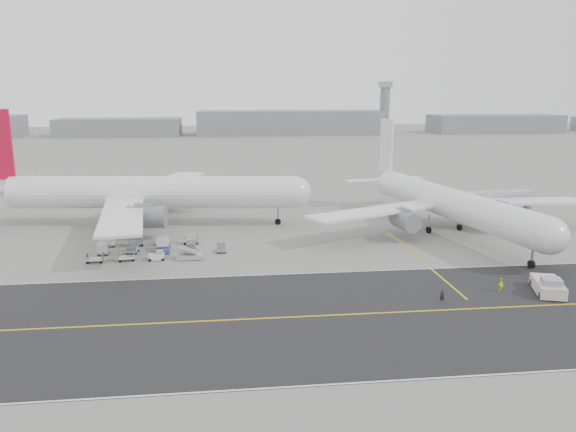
{
  "coord_description": "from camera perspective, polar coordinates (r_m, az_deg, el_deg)",
  "views": [
    {
      "loc": [
        -0.6,
        -79.38,
        26.17
      ],
      "look_at": [
        10.06,
        12.0,
        5.46
      ],
      "focal_mm": 35.0,
      "sensor_mm": 36.0,
      "label": 1
    }
  ],
  "objects": [
    {
      "name": "pushback_tug",
      "position": [
        81.65,
        24.93,
        -6.47
      ],
      "size": [
        5.08,
        8.89,
        2.52
      ],
      "rotation": [
        0.0,
        0.0,
        -0.31
      ],
      "color": "beige",
      "rests_on": "ground"
    },
    {
      "name": "control_tower",
      "position": [
        358.91,
        9.81,
        10.92
      ],
      "size": [
        7.0,
        7.0,
        31.25
      ],
      "color": "gray",
      "rests_on": "ground"
    },
    {
      "name": "airliner_a",
      "position": [
        113.78,
        -14.29,
        2.34
      ],
      "size": [
        65.55,
        64.5,
        22.65
      ],
      "rotation": [
        0.0,
        0.0,
        1.45
      ],
      "color": "white",
      "rests_on": "ground"
    },
    {
      "name": "ground_crew_a",
      "position": [
        73.94,
        15.41,
        -7.84
      ],
      "size": [
        0.69,
        0.55,
        1.65
      ],
      "primitive_type": "imported",
      "rotation": [
        0.0,
        0.0,
        -0.29
      ],
      "color": "black",
      "rests_on": "ground"
    },
    {
      "name": "gse_cluster",
      "position": [
        95.55,
        -14.17,
        -3.61
      ],
      "size": [
        22.53,
        17.3,
        1.99
      ],
      "primitive_type": null,
      "rotation": [
        0.0,
        0.0,
        0.03
      ],
      "color": "#9FA0A4",
      "rests_on": "ground"
    },
    {
      "name": "jet_bridge",
      "position": [
        120.92,
        20.31,
        1.56
      ],
      "size": [
        17.16,
        4.14,
        6.44
      ],
      "rotation": [
        0.0,
        0.0,
        0.06
      ],
      "color": "gray",
      "rests_on": "ground"
    },
    {
      "name": "horizon_buildings",
      "position": [
        341.76,
        -1.51,
        8.29
      ],
      "size": [
        520.0,
        28.0,
        28.0
      ],
      "primitive_type": null,
      "color": "gray",
      "rests_on": "ground"
    },
    {
      "name": "ground",
      "position": [
        83.58,
        -5.94,
        -5.63
      ],
      "size": [
        700.0,
        700.0,
        0.0
      ],
      "primitive_type": "plane",
      "color": "gray",
      "rests_on": "ground"
    },
    {
      "name": "taxiway",
      "position": [
        66.97,
        -1.33,
        -10.31
      ],
      "size": [
        220.0,
        59.0,
        0.03
      ],
      "color": "#242427",
      "rests_on": "ground"
    },
    {
      "name": "stray_dolly",
      "position": [
        93.43,
        -6.79,
        -3.67
      ],
      "size": [
        1.46,
        2.33,
        1.42
      ],
      "primitive_type": null,
      "rotation": [
        0.0,
        0.0,
        0.02
      ],
      "color": "silver",
      "rests_on": "ground"
    },
    {
      "name": "ground_crew_b",
      "position": [
        80.15,
        20.76,
        -6.53
      ],
      "size": [
        1.05,
        0.91,
        1.86
      ],
      "primitive_type": "imported",
      "rotation": [
        0.0,
        0.0,
        3.4
      ],
      "color": "yellow",
      "rests_on": "ground"
    },
    {
      "name": "airliner_b",
      "position": [
        108.56,
        15.85,
        1.34
      ],
      "size": [
        55.94,
        57.08,
        19.88
      ],
      "rotation": [
        0.0,
        0.0,
        0.19
      ],
      "color": "white",
      "rests_on": "ground"
    }
  ]
}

